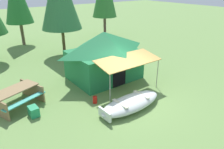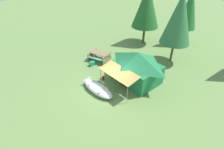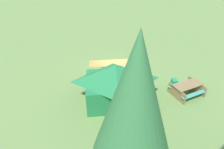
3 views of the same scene
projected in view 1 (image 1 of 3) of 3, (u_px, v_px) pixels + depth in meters
name	position (u px, v px, depth m)	size (l,w,h in m)	color
ground_plane	(132.00, 98.00, 9.42)	(80.00, 80.00, 0.00)	#688B49
beached_rowboat	(131.00, 103.00, 8.51)	(2.92, 1.21, 0.48)	silver
canvas_cabin_tent	(104.00, 55.00, 10.87)	(3.64, 3.96, 2.47)	#217742
picnic_table	(15.00, 95.00, 8.61)	(2.24, 2.05, 0.77)	olive
cooler_box	(34.00, 111.00, 8.08)	(0.46, 0.32, 0.38)	#228F59
fuel_can	(95.00, 100.00, 8.95)	(0.19, 0.19, 0.29)	red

